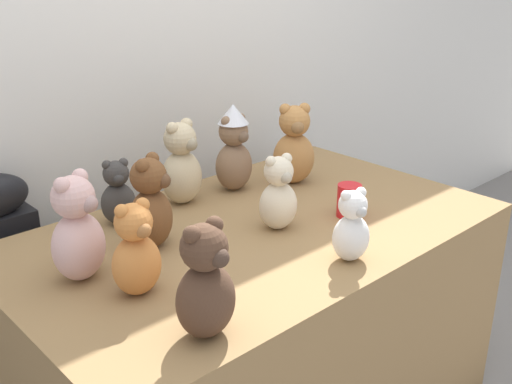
% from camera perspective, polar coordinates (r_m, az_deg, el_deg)
% --- Properties ---
extents(wall_back, '(7.00, 0.08, 2.60)m').
position_cam_1_polar(wall_back, '(2.36, -12.24, 13.50)').
color(wall_back, silver).
rests_on(wall_back, ground_plane).
extents(display_table, '(1.57, 0.93, 0.80)m').
position_cam_1_polar(display_table, '(2.14, -0.00, -13.04)').
color(display_table, olive).
rests_on(display_table, ground_plane).
extents(instrument_case, '(0.28, 0.12, 0.96)m').
position_cam_1_polar(instrument_case, '(2.27, -22.59, -9.95)').
color(instrument_case, black).
rests_on(instrument_case, ground_plane).
extents(teddy_bear_sand, '(0.17, 0.16, 0.30)m').
position_cam_1_polar(teddy_bear_sand, '(2.09, -7.02, 2.52)').
color(teddy_bear_sand, '#CCB78E').
rests_on(teddy_bear_sand, display_table).
extents(teddy_bear_caramel, '(0.20, 0.20, 0.31)m').
position_cam_1_polar(teddy_bear_caramel, '(2.27, 3.59, 4.29)').
color(teddy_bear_caramel, '#B27A42').
rests_on(teddy_bear_caramel, display_table).
extents(teddy_bear_blush, '(0.19, 0.18, 0.30)m').
position_cam_1_polar(teddy_bear_blush, '(1.65, -16.44, -3.52)').
color(teddy_bear_blush, beige).
rests_on(teddy_bear_blush, display_table).
extents(teddy_bear_charcoal, '(0.14, 0.13, 0.22)m').
position_cam_1_polar(teddy_bear_charcoal, '(1.97, -12.86, -0.19)').
color(teddy_bear_charcoal, '#383533').
rests_on(teddy_bear_charcoal, display_table).
extents(teddy_bear_ginger, '(0.13, 0.12, 0.25)m').
position_cam_1_polar(teddy_bear_ginger, '(1.55, -11.22, -5.51)').
color(teddy_bear_ginger, '#D17F3D').
rests_on(teddy_bear_ginger, display_table).
extents(teddy_bear_chestnut, '(0.19, 0.18, 0.28)m').
position_cam_1_polar(teddy_bear_chestnut, '(1.79, -9.88, -1.21)').
color(teddy_bear_chestnut, brown).
rests_on(teddy_bear_chestnut, display_table).
extents(teddy_bear_mocha, '(0.15, 0.13, 0.32)m').
position_cam_1_polar(teddy_bear_mocha, '(2.20, -2.10, 4.08)').
color(teddy_bear_mocha, '#7F6047').
rests_on(teddy_bear_mocha, display_table).
extents(teddy_bear_cream, '(0.14, 0.13, 0.24)m').
position_cam_1_polar(teddy_bear_cream, '(1.89, 2.13, -0.26)').
color(teddy_bear_cream, beige).
rests_on(teddy_bear_cream, display_table).
extents(teddy_bear_cocoa, '(0.16, 0.14, 0.28)m').
position_cam_1_polar(teddy_bear_cocoa, '(1.36, -4.77, -8.60)').
color(teddy_bear_cocoa, '#4C3323').
rests_on(teddy_bear_cocoa, display_table).
extents(teddy_bear_snow, '(0.13, 0.12, 0.22)m').
position_cam_1_polar(teddy_bear_snow, '(1.72, 8.97, -3.31)').
color(teddy_bear_snow, white).
rests_on(teddy_bear_snow, display_table).
extents(party_cup_red, '(0.08, 0.08, 0.11)m').
position_cam_1_polar(party_cup_red, '(2.02, 8.73, -0.80)').
color(party_cup_red, red).
rests_on(party_cup_red, display_table).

